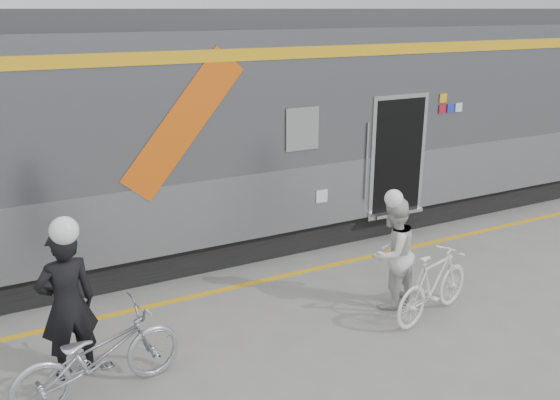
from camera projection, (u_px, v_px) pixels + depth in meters
ground at (379, 333)px, 7.84m from camera, size 90.00×90.00×0.00m
train at (252, 126)px, 10.80m from camera, size 24.00×3.17×4.10m
safety_strip at (300, 272)px, 9.65m from camera, size 24.00×0.12×0.01m
man at (67, 304)px, 6.71m from camera, size 0.72×0.52×1.81m
bicycle_left at (99, 355)px, 6.46m from camera, size 1.97×0.93×1.00m
woman at (392, 253)px, 8.36m from camera, size 0.92×0.80×1.61m
bicycle_right at (433, 285)px, 8.13m from camera, size 1.69×0.87×0.98m
helmet_man at (56, 216)px, 6.38m from camera, size 0.31×0.31×0.31m
helmet_woman at (396, 190)px, 8.08m from camera, size 0.26×0.26×0.26m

